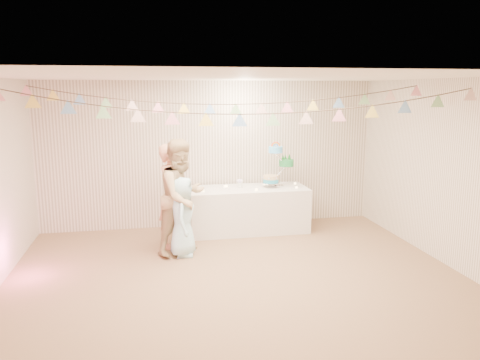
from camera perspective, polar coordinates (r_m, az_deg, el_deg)
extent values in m
plane|color=brown|center=(6.35, -0.40, -11.69)|extent=(6.00, 6.00, 0.00)
plane|color=white|center=(5.86, -0.43, 12.48)|extent=(6.00, 6.00, 0.00)
plane|color=silver|center=(8.41, -3.57, 3.13)|extent=(6.00, 6.00, 0.00)
plane|color=silver|center=(3.62, 6.99, -7.61)|extent=(6.00, 6.00, 0.00)
plane|color=silver|center=(7.15, 23.95, 0.80)|extent=(5.00, 5.00, 0.00)
cube|color=silver|center=(8.19, 0.97, -3.60)|extent=(2.05, 0.82, 0.77)
cylinder|color=white|center=(7.96, -3.09, -1.27)|extent=(0.30, 0.30, 0.02)
imported|color=tan|center=(7.36, -8.24, -1.93)|extent=(0.63, 0.71, 1.63)
imported|color=tan|center=(7.04, -7.06, -2.04)|extent=(1.07, 1.05, 1.74)
imported|color=#B4EAFF|center=(6.99, -7.04, -4.47)|extent=(0.46, 0.63, 1.19)
cylinder|color=#FFD88C|center=(7.83, -4.53, -1.32)|extent=(0.04, 0.04, 0.03)
cylinder|color=#FFD88C|center=(8.21, -1.67, -0.71)|extent=(0.04, 0.04, 0.03)
cylinder|color=#FFD88C|center=(7.91, 2.02, -1.16)|extent=(0.04, 0.04, 0.03)
cylinder|color=#FFD88C|center=(8.39, 3.01, -0.47)|extent=(0.04, 0.04, 0.03)
cylinder|color=#FFD88C|center=(8.14, 6.90, -0.89)|extent=(0.04, 0.04, 0.03)
cylinder|color=#FFD88C|center=(8.47, 6.73, -0.42)|extent=(0.04, 0.04, 0.03)
cylinder|color=#FFD88C|center=(8.16, -1.85, -0.78)|extent=(0.04, 0.04, 0.03)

